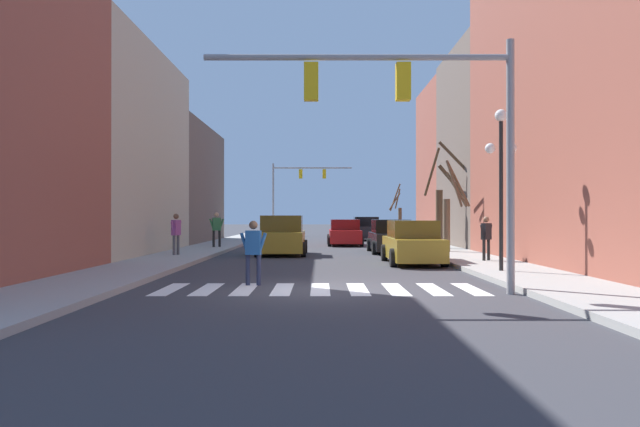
% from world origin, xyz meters
% --- Properties ---
extents(ground_plane, '(240.00, 240.00, 0.00)m').
position_xyz_m(ground_plane, '(0.00, 0.00, 0.00)').
color(ground_plane, '#38383D').
extents(sidewalk_left, '(2.64, 90.00, 0.15)m').
position_xyz_m(sidewalk_left, '(-5.83, 0.00, 0.07)').
color(sidewalk_left, '#9E9E99').
rests_on(sidewalk_left, ground_plane).
extents(sidewalk_right, '(2.64, 90.00, 0.15)m').
position_xyz_m(sidewalk_right, '(5.83, 0.00, 0.07)').
color(sidewalk_right, '#9E9E99').
rests_on(sidewalk_right, ground_plane).
extents(building_row_left, '(6.00, 37.68, 12.09)m').
position_xyz_m(building_row_left, '(-10.15, 10.84, 4.98)').
color(building_row_left, '#934C3D').
rests_on(building_row_left, ground_plane).
extents(building_row_right, '(6.00, 37.70, 12.31)m').
position_xyz_m(building_row_right, '(10.15, 12.66, 5.62)').
color(building_row_right, '#934C3D').
rests_on(building_row_right, ground_plane).
extents(crosswalk_stripes, '(7.65, 2.60, 0.01)m').
position_xyz_m(crosswalk_stripes, '(-0.00, 0.22, 0.00)').
color(crosswalk_stripes, white).
rests_on(crosswalk_stripes, ground_plane).
extents(traffic_signal_near, '(6.96, 0.28, 5.71)m').
position_xyz_m(traffic_signal_near, '(2.18, -0.74, 4.17)').
color(traffic_signal_near, gray).
rests_on(traffic_signal_near, ground_plane).
extents(traffic_signal_far, '(7.23, 0.28, 6.55)m').
position_xyz_m(traffic_signal_far, '(-2.20, 41.85, 4.77)').
color(traffic_signal_far, gray).
rests_on(traffic_signal_far, ground_plane).
extents(street_lamp_right_corner, '(0.95, 0.36, 4.74)m').
position_xyz_m(street_lamp_right_corner, '(5.32, 3.63, 3.49)').
color(street_lamp_right_corner, black).
rests_on(street_lamp_right_corner, sidewalk_right).
extents(car_parked_left_far, '(2.07, 4.43, 1.56)m').
position_xyz_m(car_parked_left_far, '(1.47, 22.58, 0.73)').
color(car_parked_left_far, red).
rests_on(car_parked_left_far, ground_plane).
extents(car_driving_away_lane, '(1.99, 4.20, 1.55)m').
position_xyz_m(car_driving_away_lane, '(-3.39, 37.82, 0.73)').
color(car_driving_away_lane, silver).
rests_on(car_driving_away_lane, ground_plane).
extents(car_parked_left_mid, '(2.03, 4.85, 1.59)m').
position_xyz_m(car_parked_left_mid, '(3.37, 15.12, 0.75)').
color(car_parked_left_mid, black).
rests_on(car_parked_left_mid, ground_plane).
extents(car_at_intersection, '(2.21, 4.28, 1.78)m').
position_xyz_m(car_at_intersection, '(-1.71, 13.35, 0.83)').
color(car_at_intersection, '#A38423').
rests_on(car_at_intersection, ground_plane).
extents(car_driving_toward_lane, '(1.98, 4.85, 1.59)m').
position_xyz_m(car_driving_toward_lane, '(3.40, 8.24, 0.75)').
color(car_driving_toward_lane, '#A38423').
rests_on(car_driving_toward_lane, ground_plane).
extents(car_parked_right_near, '(2.09, 4.15, 1.71)m').
position_xyz_m(car_parked_right_near, '(3.34, 30.72, 0.79)').
color(car_parked_right_near, black).
rests_on(car_parked_right_near, ground_plane).
extents(pedestrian_on_left_sidewalk, '(0.58, 0.50, 1.59)m').
position_xyz_m(pedestrian_on_left_sidewalk, '(6.01, 7.85, 1.09)').
color(pedestrian_on_left_sidewalk, black).
rests_on(pedestrian_on_left_sidewalk, sidewalk_right).
extents(pedestrian_on_right_sidewalk, '(0.71, 0.26, 1.63)m').
position_xyz_m(pedestrian_on_right_sidewalk, '(-1.69, 1.06, 0.97)').
color(pedestrian_on_right_sidewalk, '#282D47').
rests_on(pedestrian_on_right_sidewalk, ground_plane).
extents(pedestrian_crossing_street, '(0.76, 0.36, 1.80)m').
position_xyz_m(pedestrian_crossing_street, '(-5.41, 17.83, 1.22)').
color(pedestrian_crossing_street, black).
rests_on(pedestrian_crossing_street, sidewalk_left).
extents(pedestrian_waiting_at_curb, '(0.35, 0.72, 1.71)m').
position_xyz_m(pedestrian_waiting_at_curb, '(-5.98, 11.16, 1.16)').
color(pedestrian_waiting_at_curb, '#4C4C51').
rests_on(pedestrian_waiting_at_curb, sidewalk_left).
extents(street_tree_left_mid, '(1.06, 1.54, 4.13)m').
position_xyz_m(street_tree_left_mid, '(6.10, 33.59, 1.80)').
color(street_tree_left_mid, brown).
rests_on(street_tree_left_mid, sidewalk_right).
extents(street_tree_right_far, '(1.40, 1.31, 4.17)m').
position_xyz_m(street_tree_right_far, '(5.91, 13.75, 1.89)').
color(street_tree_right_far, brown).
rests_on(street_tree_right_far, sidewalk_right).
extents(street_tree_right_mid, '(2.86, 1.78, 5.39)m').
position_xyz_m(street_tree_right_mid, '(6.21, 16.61, 2.43)').
color(street_tree_right_mid, brown).
rests_on(street_tree_right_mid, sidewalk_right).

